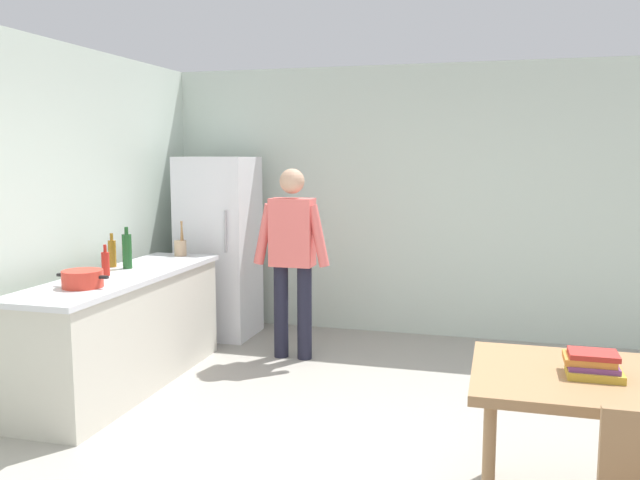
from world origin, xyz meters
TOP-DOWN VIEW (x-y plane):
  - ground_plane at (0.00, 0.00)m, footprint 14.00×14.00m
  - wall_back at (0.00, 3.00)m, footprint 6.40×0.12m
  - kitchen_counter at (-2.00, 0.80)m, footprint 0.64×2.20m
  - refrigerator at (-1.90, 2.40)m, footprint 0.70×0.67m
  - person at (-0.95, 1.85)m, footprint 0.70×0.22m
  - dining_table at (1.40, -0.30)m, footprint 1.40×0.90m
  - cooking_pot at (-1.98, 0.27)m, footprint 0.40×0.28m
  - utensil_jar at (-2.00, 1.77)m, footprint 0.11×0.11m
  - bottle_wine_green at (-2.10, 1.04)m, footprint 0.08×0.08m
  - bottle_oil_amber at (-2.26, 1.07)m, footprint 0.06×0.06m
  - bottle_sauce_red at (-2.08, 0.70)m, footprint 0.06×0.06m
  - book_stack at (1.27, -0.32)m, footprint 0.27×0.22m

SIDE VIEW (x-z plane):
  - ground_plane at x=0.00m, z-range 0.00..0.00m
  - kitchen_counter at x=-2.00m, z-range 0.00..0.90m
  - dining_table at x=1.40m, z-range 0.30..1.05m
  - book_stack at x=1.27m, z-range 0.75..0.87m
  - refrigerator at x=-1.90m, z-range 0.00..1.80m
  - cooking_pot at x=-1.98m, z-range 0.90..1.02m
  - person at x=-0.95m, z-range 0.13..1.83m
  - utensil_jar at x=-2.00m, z-range 0.82..1.14m
  - bottle_sauce_red at x=-2.08m, z-range 0.88..1.12m
  - bottle_oil_amber at x=-2.26m, z-range 0.88..1.16m
  - bottle_wine_green at x=-2.10m, z-range 0.88..1.22m
  - wall_back at x=0.00m, z-range 0.00..2.70m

